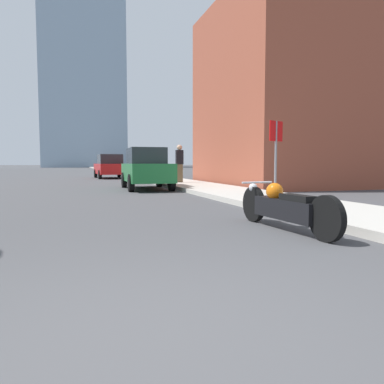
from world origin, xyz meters
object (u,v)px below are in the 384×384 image
object	(u,v)px
motorcycle	(284,207)
stop_sign	(276,145)
parked_car_green	(146,169)
parked_car_red	(110,166)
pedestrian	(179,163)

from	to	relation	value
motorcycle	stop_sign	xyz separation A→B (m)	(2.55, 4.61, 1.27)
parked_car_green	stop_sign	world-z (taller)	stop_sign
parked_car_green	parked_car_red	size ratio (longest dim) A/B	0.95
motorcycle	stop_sign	distance (m)	5.42
parked_car_red	pedestrian	world-z (taller)	pedestrian
motorcycle	pedestrian	world-z (taller)	pedestrian
parked_car_red	stop_sign	size ratio (longest dim) A/B	2.02
parked_car_red	pedestrian	size ratio (longest dim) A/B	2.41
stop_sign	pedestrian	world-z (taller)	stop_sign
parked_car_red	stop_sign	bearing A→B (deg)	-82.39
parked_car_green	stop_sign	distance (m)	6.31
motorcycle	parked_car_green	size ratio (longest dim) A/B	0.62
parked_car_red	stop_sign	world-z (taller)	stop_sign
motorcycle	pedestrian	xyz separation A→B (m)	(1.77, 12.38, 0.73)
parked_car_green	stop_sign	xyz separation A→B (m)	(2.86, -5.56, 0.79)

